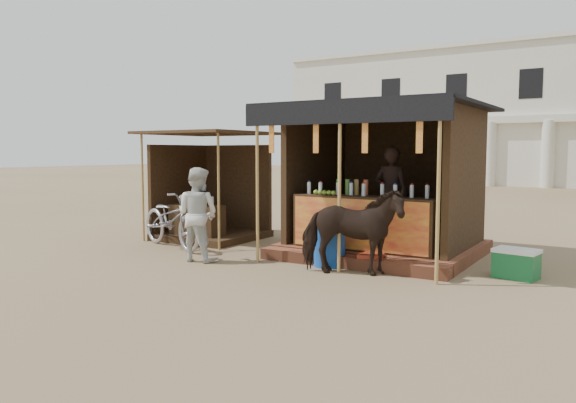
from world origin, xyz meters
The scene contains 10 objects.
ground centered at (0.00, 0.00, 0.00)m, with size 120.00×120.00×0.00m, color #846B4C.
main_stall centered at (1.00, 3.36, 1.03)m, with size 3.60×3.61×2.78m.
secondary_stall centered at (-3.17, 3.24, 0.85)m, with size 2.40×2.40×2.38m.
cow centered at (1.26, 1.47, 0.70)m, with size 0.75×1.66×1.40m, color black.
motorbike centered at (-2.93, 1.85, 0.58)m, with size 0.77×2.21×1.16m, color #A2A0A9.
bystander centered at (-1.58, 1.09, 0.84)m, with size 0.81×0.63×1.67m, color silver.
blue_barrel centered at (0.64, 1.91, 0.35)m, with size 0.55×0.55×0.70m, color #164CA8.
red_crate centered at (1.37, 2.00, 0.14)m, with size 0.40×0.37×0.27m, color maroon.
cooler centered at (3.52, 2.60, 0.23)m, with size 0.70×0.54×0.46m.
background_building centered at (-2.00, 29.94, 3.98)m, with size 26.00×7.45×8.18m.
Camera 1 is at (5.02, -6.50, 1.95)m, focal length 35.00 mm.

